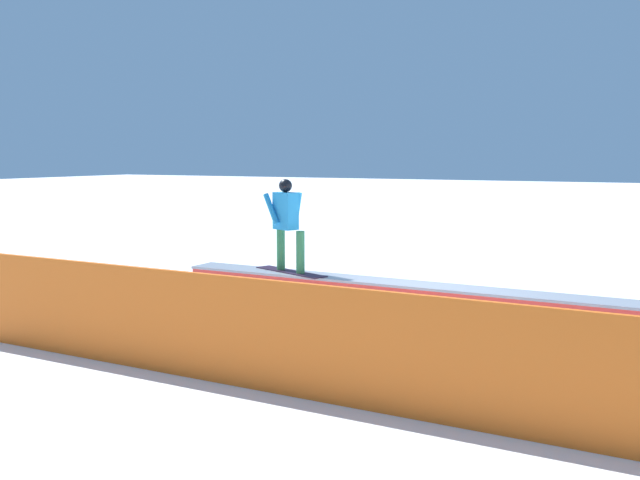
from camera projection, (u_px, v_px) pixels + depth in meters
The scene contains 4 objects.
ground_plane at pixel (411, 323), 10.83m from camera, with size 120.00×120.00×0.00m, color white.
grind_box at pixel (411, 305), 10.80m from camera, with size 8.00×0.74×0.62m.
snowboarder at pixel (287, 222), 11.72m from camera, with size 1.53×0.81×1.55m.
safety_fence at pixel (294, 340), 7.48m from camera, with size 10.66×0.06×1.24m, color orange.
Camera 1 is at (-3.56, 10.08, 2.57)m, focal length 39.69 mm.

